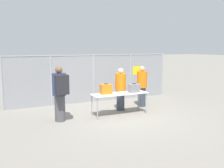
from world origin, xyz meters
name	(u,v)px	position (x,y,z in m)	size (l,w,h in m)	color
ground_plane	(121,116)	(0.00, 0.00, 0.00)	(120.00, 120.00, 0.00)	gray
fence_section	(94,77)	(0.02, 2.68, 1.11)	(7.61, 0.07, 2.12)	#9EA0A5
inspection_table	(120,95)	(0.03, 0.18, 0.73)	(2.07, 0.64, 0.79)	silver
suitcase_orange	(106,89)	(-0.47, 0.27, 0.97)	(0.40, 0.31, 0.37)	orange
suitcase_grey	(134,88)	(0.59, 0.12, 0.95)	(0.41, 0.26, 0.33)	slate
traveler_hooded	(60,91)	(-2.11, 0.27, 1.01)	(0.45, 0.70, 1.83)	#4C4C51
security_worker_near	(121,89)	(0.37, 0.76, 0.85)	(0.41, 0.41, 1.64)	#383D4C
security_worker_far	(142,86)	(1.45, 0.94, 0.87)	(0.41, 0.41, 1.67)	#383D4C
utility_trailer	(117,85)	(1.98, 4.26, 0.40)	(4.46, 2.03, 0.68)	silver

